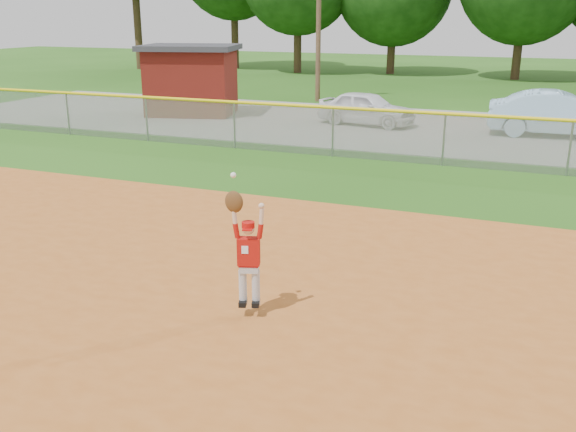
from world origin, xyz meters
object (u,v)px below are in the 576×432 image
(car_white_a, at_px, (367,108))
(utility_shed, at_px, (191,80))
(ballplayer, at_px, (247,250))
(car_blue, at_px, (559,114))

(car_white_a, distance_m, utility_shed, 7.75)
(car_white_a, xyz_separation_m, ballplayer, (2.75, -16.76, 0.37))
(car_blue, distance_m, ballplayer, 17.41)
(ballplayer, bearing_deg, car_blue, 76.13)
(car_white_a, bearing_deg, car_blue, -79.47)
(car_blue, height_order, ballplayer, ballplayer)
(car_blue, height_order, utility_shed, utility_shed)
(car_blue, xyz_separation_m, utility_shed, (-14.63, -0.24, 0.68))
(car_white_a, height_order, car_blue, car_blue)
(car_white_a, bearing_deg, ballplayer, -161.30)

